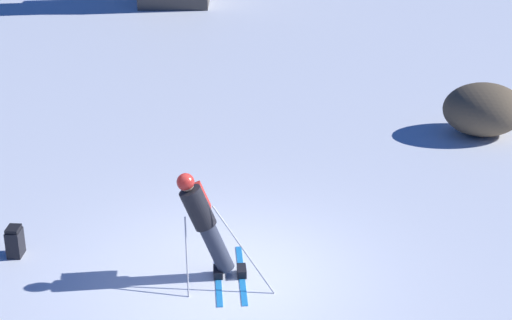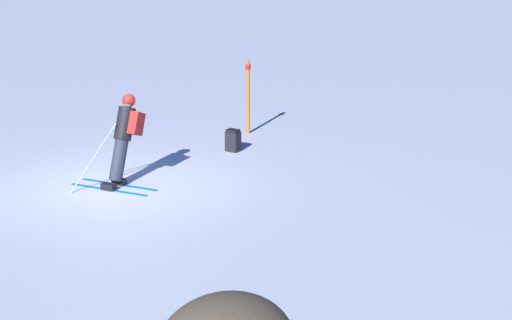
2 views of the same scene
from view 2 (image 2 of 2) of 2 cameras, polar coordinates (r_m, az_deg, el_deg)
ground_plane at (r=16.82m, az=-9.25°, el=-1.74°), size 300.00×300.00×0.00m
skier at (r=16.77m, az=-8.79°, el=1.67°), size 1.48×1.75×1.78m
spare_backpack at (r=19.02m, az=-1.54°, el=1.30°), size 0.24×0.32×0.50m
trail_marker at (r=20.44m, az=-0.53°, el=4.45°), size 0.13×0.13×1.77m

